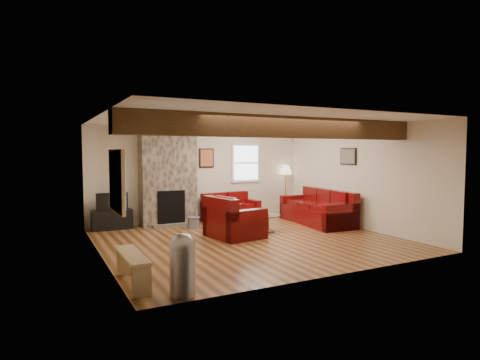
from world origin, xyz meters
The scene contains 18 objects.
room centered at (0.00, 0.00, 1.25)m, with size 8.00×8.00×8.00m.
oak_beam centered at (0.00, -1.25, 2.31)m, with size 6.00×0.36×0.38m, color #362110.
chimney_breast centered at (-1.00, 2.49, 1.22)m, with size 1.40×0.67×2.50m.
back_window centered at (1.35, 2.71, 1.55)m, with size 0.90×0.08×1.10m, color white, non-canonical shape.
hatch_window centered at (-2.96, -1.50, 1.45)m, with size 0.08×1.00×0.90m, color tan, non-canonical shape.
ceiling_dome centered at (0.90, 0.90, 2.44)m, with size 0.40×0.40×0.18m, color silver, non-canonical shape.
artwork_back centered at (0.15, 2.71, 1.70)m, with size 0.42×0.06×0.52m, color black, non-canonical shape.
artwork_right centered at (2.96, 0.30, 1.75)m, with size 0.06×0.55×0.42m, color black, non-canonical shape.
sofa_three centered at (2.48, 0.91, 0.44)m, with size 2.28×0.95×0.88m, color #4E0B05, non-canonical shape.
loveseat centered at (0.65, 2.23, 0.38)m, with size 1.43×0.82×0.76m, color #4E0B05, non-canonical shape.
armchair_red centered at (-0.15, 0.39, 0.45)m, with size 1.11×0.97×0.90m, color #4E0B05, non-canonical shape.
coffee_table centered at (0.71, 0.64, 0.20)m, with size 0.81×0.81×0.42m.
tv_cabinet centered at (-2.39, 2.53, 0.24)m, with size 0.94×0.38×0.47m, color black.
television centered at (-2.39, 2.53, 0.68)m, with size 0.73×0.10×0.42m, color black.
floor_lamp centered at (2.61, 2.55, 1.25)m, with size 0.38×0.38×1.47m.
pine_bench centered at (-2.83, -1.78, 0.22)m, with size 0.27×1.16×0.44m, color tan, non-canonical shape.
pedal_bin centered at (-2.36, -2.55, 0.41)m, with size 0.33×0.33×0.83m, color #9B9BA0, non-canonical shape.
coal_bucket centered at (-0.61, 1.73, 0.15)m, with size 0.32×0.32×0.30m, color gray, non-canonical shape.
Camera 1 is at (-4.00, -7.38, 1.86)m, focal length 30.00 mm.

